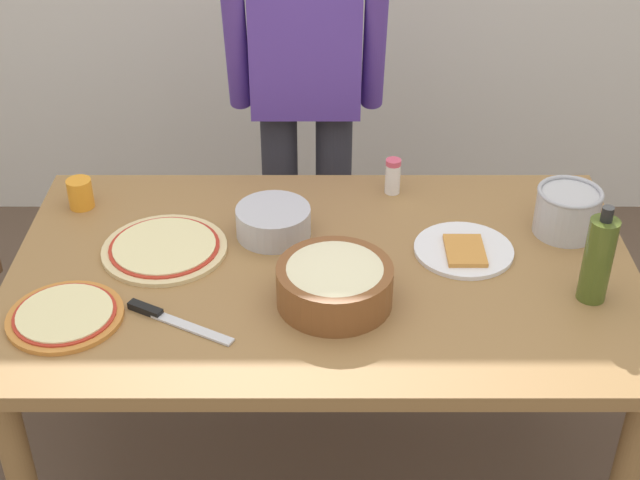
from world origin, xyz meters
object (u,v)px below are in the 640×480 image
(pizza_raw_on_board, at_px, (161,249))
(pizza_cooked_on_tray, at_px, (62,316))
(plate_with_slice, at_px, (460,250))
(olive_oil_bottle, at_px, (594,258))
(person_cook, at_px, (302,82))
(steel_pot, at_px, (564,210))
(popcorn_bowl, at_px, (331,281))
(mixing_bowl_steel, at_px, (270,222))
(chef_knife, at_px, (164,318))
(salt_shaker, at_px, (389,176))
(dining_table, at_px, (320,296))
(cup_orange, at_px, (77,194))

(pizza_raw_on_board, relative_size, pizza_cooked_on_tray, 1.20)
(plate_with_slice, relative_size, olive_oil_bottle, 1.02)
(person_cook, relative_size, steel_pot, 9.34)
(popcorn_bowl, relative_size, mixing_bowl_steel, 1.40)
(person_cook, height_order, chef_knife, person_cook)
(olive_oil_bottle, bearing_deg, salt_shaker, 131.49)
(pizza_raw_on_board, distance_m, mixing_bowl_steel, 0.30)
(pizza_raw_on_board, height_order, pizza_cooked_on_tray, same)
(olive_oil_bottle, distance_m, steel_pot, 0.30)
(dining_table, bearing_deg, pizza_cooked_on_tray, -160.89)
(person_cook, bearing_deg, mixing_bowl_steel, -97.60)
(popcorn_bowl, distance_m, steel_pot, 0.70)
(chef_knife, bearing_deg, person_cook, 72.06)
(person_cook, height_order, salt_shaker, person_cook)
(mixing_bowl_steel, xyz_separation_m, chef_knife, (-0.23, -0.37, -0.03))
(dining_table, xyz_separation_m, plate_with_slice, (0.37, 0.07, 0.10))
(popcorn_bowl, height_order, chef_knife, popcorn_bowl)
(dining_table, bearing_deg, chef_knife, -149.56)
(pizza_raw_on_board, height_order, popcorn_bowl, popcorn_bowl)
(popcorn_bowl, xyz_separation_m, cup_orange, (-0.71, 0.44, -0.02))
(person_cook, distance_m, popcorn_bowl, 0.91)
(dining_table, bearing_deg, popcorn_bowl, -79.73)
(pizza_cooked_on_tray, height_order, mixing_bowl_steel, mixing_bowl_steel)
(plate_with_slice, distance_m, chef_knife, 0.79)
(person_cook, height_order, pizza_raw_on_board, person_cook)
(pizza_cooked_on_tray, distance_m, popcorn_bowl, 0.64)
(chef_knife, bearing_deg, dining_table, 30.44)
(person_cook, bearing_deg, salt_shaker, -56.10)
(dining_table, height_order, pizza_raw_on_board, pizza_raw_on_board)
(pizza_raw_on_board, bearing_deg, person_cook, 62.07)
(dining_table, distance_m, olive_oil_bottle, 0.69)
(dining_table, xyz_separation_m, person_cook, (-0.05, 0.76, 0.27))
(popcorn_bowl, bearing_deg, steel_pot, 26.59)
(pizza_raw_on_board, bearing_deg, olive_oil_bottle, -10.68)
(person_cook, xyz_separation_m, popcorn_bowl, (0.08, -0.90, -0.12))
(dining_table, height_order, plate_with_slice, plate_with_slice)
(salt_shaker, bearing_deg, plate_with_slice, -62.03)
(salt_shaker, xyz_separation_m, chef_knife, (-0.57, -0.60, -0.05))
(olive_oil_bottle, height_order, steel_pot, olive_oil_bottle)
(mixing_bowl_steel, height_order, cup_orange, cup_orange)
(pizza_cooked_on_tray, height_order, popcorn_bowl, popcorn_bowl)
(olive_oil_bottle, bearing_deg, chef_knife, -175.04)
(dining_table, relative_size, pizza_cooked_on_tray, 5.84)
(person_cook, distance_m, chef_knife, 1.04)
(salt_shaker, bearing_deg, chef_knife, -133.69)
(cup_orange, bearing_deg, salt_shaker, 5.20)
(pizza_cooked_on_tray, distance_m, steel_pot, 1.32)
(plate_with_slice, bearing_deg, person_cook, 121.30)
(olive_oil_bottle, bearing_deg, mixing_bowl_steel, 160.17)
(dining_table, xyz_separation_m, steel_pot, (0.65, 0.17, 0.16))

